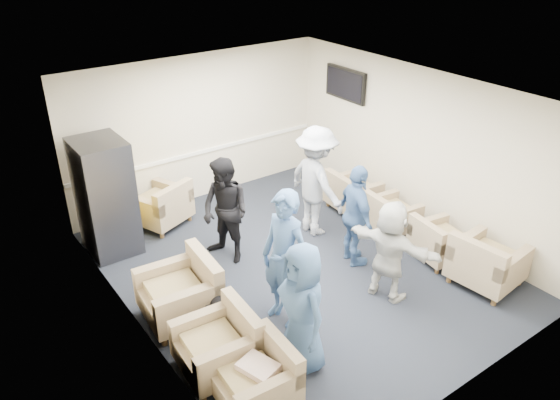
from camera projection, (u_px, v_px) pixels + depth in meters
floor at (298, 267)px, 8.37m from camera, size 6.00×6.00×0.00m
ceiling at (301, 95)px, 7.12m from camera, size 6.00×6.00×0.00m
back_wall at (199, 129)px, 9.90m from camera, size 5.00×0.02×2.70m
front_wall at (478, 293)px, 5.58m from camera, size 5.00×0.02×2.70m
left_wall at (132, 242)px, 6.45m from camera, size 0.02×6.00×2.70m
right_wall at (419, 149)px, 9.04m from camera, size 0.02×6.00×2.70m
chair_rail at (201, 152)px, 10.10m from camera, size 4.98×0.04×0.06m
tv at (346, 84)px, 9.98m from camera, size 0.10×1.00×0.58m
armchair_left_near at (259, 380)px, 5.91m from camera, size 0.84×0.84×0.63m
armchair_left_mid at (221, 346)px, 6.34m from camera, size 0.90×0.90×0.67m
armchair_left_far at (184, 294)px, 7.16m from camera, size 1.00×1.00×0.74m
armchair_right_near at (485, 265)px, 7.80m from camera, size 0.96×0.96×0.70m
armchair_right_midnear at (438, 242)px, 8.43m from camera, size 0.85×0.85×0.60m
armchair_right_midfar at (389, 216)px, 9.17m from camera, size 0.82×0.82×0.60m
armchair_right_far at (351, 194)px, 9.86m from camera, size 0.85×0.85×0.63m
armchair_corner at (162, 207)px, 9.37m from camera, size 1.11×1.11×0.68m
vending_machine at (106, 197)px, 8.42m from camera, size 0.75×0.88×1.85m
backpack at (219, 313)px, 6.95m from camera, size 0.34×0.26×0.53m
pillow at (258, 368)px, 5.83m from camera, size 0.41×0.48×0.12m
person_front_left at (302, 308)px, 6.19m from camera, size 0.59×0.85×1.64m
person_mid_left at (284, 259)px, 6.87m from camera, size 0.58×0.76×1.88m
person_back_left at (226, 211)px, 8.20m from camera, size 0.83×0.95×1.67m
person_back_right at (316, 182)px, 8.89m from camera, size 0.71×1.22×1.87m
person_mid_right at (356, 216)px, 8.12m from camera, size 0.67×1.02×1.62m
person_front_right at (390, 251)px, 7.42m from camera, size 0.79×1.43×1.47m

